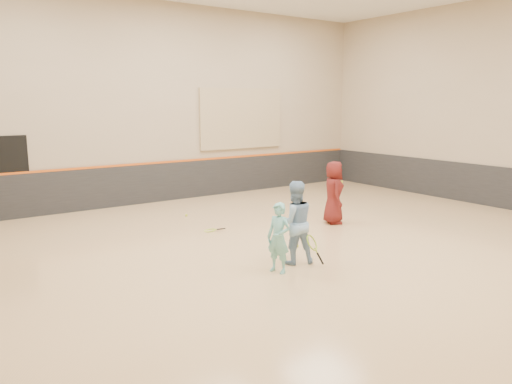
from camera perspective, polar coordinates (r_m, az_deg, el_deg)
room at (r=10.73m, az=3.48°, el=-1.80°), size 15.04×12.04×6.22m
wainscot_back at (r=15.80m, az=-10.14°, el=1.17°), size 14.90×0.04×1.20m
wainscot_right at (r=16.43m, az=24.30°, el=0.76°), size 0.04×11.90×1.20m
accent_stripe at (r=15.71m, az=-10.20°, el=3.40°), size 14.90×0.03×0.06m
acoustic_panel at (r=16.97m, az=-1.64°, el=8.39°), size 3.20×0.08×2.00m
doorway at (r=14.46m, az=-26.59°, el=1.41°), size 1.10×0.05×2.20m
girl at (r=9.01m, az=2.60°, el=-5.25°), size 0.44×0.54×1.29m
instructor at (r=9.50m, az=4.41°, el=-3.49°), size 0.93×0.83×1.60m
young_man at (r=12.76m, az=8.86°, el=-0.06°), size 0.83×0.92×1.59m
held_racket at (r=9.46m, az=6.40°, el=-5.78°), size 0.41×0.41×0.67m
spare_racket at (r=12.03m, az=-5.31°, el=-4.18°), size 0.63×0.63×0.12m
ball_under_racket at (r=10.72m, az=4.73°, el=-6.13°), size 0.07×0.07×0.07m
ball_in_hand at (r=12.73m, az=9.77°, el=1.15°), size 0.07×0.07×0.07m
ball_beside_spare at (r=13.63m, az=-7.96°, el=-2.63°), size 0.07×0.07×0.07m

